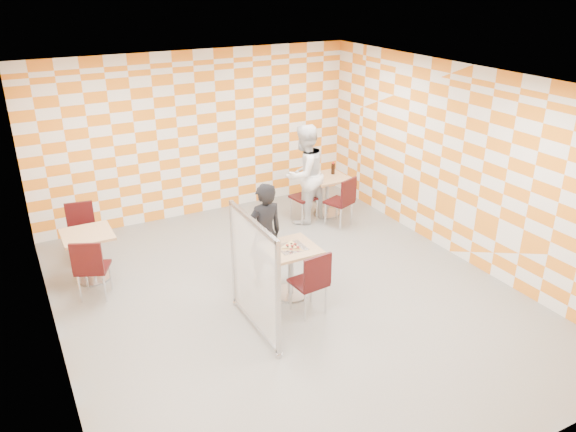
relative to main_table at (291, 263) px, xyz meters
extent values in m
plane|color=gray|center=(-0.06, -0.05, -0.51)|extent=(7.00, 7.00, 0.00)
plane|color=white|center=(-0.06, -0.05, 2.49)|extent=(7.00, 7.00, 0.00)
plane|color=white|center=(-0.06, 3.45, 0.99)|extent=(6.00, 0.00, 6.00)
plane|color=white|center=(-3.06, -0.05, 0.99)|extent=(0.00, 7.00, 7.00)
plane|color=white|center=(2.94, -0.05, 0.99)|extent=(0.00, 7.00, 7.00)
cube|color=tan|center=(0.00, 0.00, 0.22)|extent=(0.70, 0.70, 0.04)
cylinder|color=#A5A5AA|center=(0.00, 0.00, -0.14)|extent=(0.08, 0.08, 0.70)
cylinder|color=#A5A5AA|center=(0.00, 0.00, -0.49)|extent=(0.50, 0.50, 0.03)
cube|color=tan|center=(1.96, 2.23, 0.22)|extent=(0.70, 0.70, 0.04)
cylinder|color=#A5A5AA|center=(1.96, 2.23, -0.14)|extent=(0.08, 0.08, 0.70)
cylinder|color=#A5A5AA|center=(1.96, 2.23, -0.49)|extent=(0.50, 0.50, 0.03)
cube|color=tan|center=(-2.40, 1.77, 0.22)|extent=(0.70, 0.70, 0.04)
cylinder|color=#A5A5AA|center=(-2.40, 1.77, -0.14)|extent=(0.08, 0.08, 0.70)
cylinder|color=#A5A5AA|center=(-2.40, 1.77, -0.49)|extent=(0.50, 0.50, 0.03)
cube|color=#370B0C|center=(0.00, -0.49, -0.06)|extent=(0.46, 0.46, 0.04)
cube|color=#370B0C|center=(0.02, -0.69, 0.19)|extent=(0.42, 0.08, 0.45)
cylinder|color=silver|center=(0.15, -0.31, -0.29)|extent=(0.03, 0.03, 0.43)
cylinder|color=silver|center=(-0.19, -0.34, -0.29)|extent=(0.03, 0.03, 0.43)
cylinder|color=silver|center=(0.18, -0.65, -0.29)|extent=(0.03, 0.03, 0.43)
cylinder|color=silver|center=(-0.16, -0.68, -0.29)|extent=(0.03, 0.03, 0.43)
cube|color=#370B0C|center=(1.88, 1.70, -0.06)|extent=(0.54, 0.54, 0.04)
cube|color=#370B0C|center=(1.96, 1.51, 0.19)|extent=(0.41, 0.19, 0.45)
cylinder|color=silver|center=(1.98, 1.92, -0.29)|extent=(0.03, 0.03, 0.43)
cylinder|color=silver|center=(1.66, 1.80, -0.29)|extent=(0.03, 0.03, 0.43)
cylinder|color=silver|center=(2.10, 1.60, -0.29)|extent=(0.03, 0.03, 0.43)
cylinder|color=silver|center=(1.79, 1.48, -0.29)|extent=(0.03, 0.03, 0.43)
cube|color=#370B0C|center=(1.44, 2.19, -0.06)|extent=(0.48, 0.48, 0.04)
cube|color=#370B0C|center=(1.64, 2.22, 0.19)|extent=(0.10, 0.42, 0.45)
cylinder|color=silver|center=(1.25, 2.33, -0.29)|extent=(0.03, 0.03, 0.43)
cylinder|color=silver|center=(1.30, 1.99, -0.29)|extent=(0.03, 0.03, 0.43)
cylinder|color=silver|center=(1.59, 2.38, -0.29)|extent=(0.03, 0.03, 0.43)
cylinder|color=silver|center=(1.64, 2.05, -0.29)|extent=(0.03, 0.03, 0.43)
cube|color=#370B0C|center=(-2.45, 1.25, -0.06)|extent=(0.56, 0.56, 0.04)
cube|color=#370B0C|center=(-2.53, 1.06, 0.19)|extent=(0.40, 0.21, 0.45)
cylinder|color=silver|center=(-2.22, 1.33, -0.29)|extent=(0.03, 0.03, 0.43)
cylinder|color=silver|center=(-2.53, 1.47, -0.29)|extent=(0.03, 0.03, 0.43)
cylinder|color=silver|center=(-2.36, 1.02, -0.29)|extent=(0.03, 0.03, 0.43)
cylinder|color=silver|center=(-2.67, 1.16, -0.29)|extent=(0.03, 0.03, 0.43)
cube|color=#370B0C|center=(-2.40, 2.42, -0.06)|extent=(0.48, 0.48, 0.04)
cube|color=#370B0C|center=(-2.36, 2.61, 0.19)|extent=(0.42, 0.10, 0.45)
cylinder|color=silver|center=(-2.59, 2.27, -0.29)|extent=(0.03, 0.03, 0.43)
cylinder|color=silver|center=(-2.25, 2.22, -0.29)|extent=(0.03, 0.03, 0.43)
cylinder|color=silver|center=(-2.54, 2.61, -0.29)|extent=(0.03, 0.03, 0.43)
cylinder|color=silver|center=(-2.20, 2.56, -0.29)|extent=(0.03, 0.03, 0.43)
cube|color=white|center=(-0.80, -0.54, 0.29)|extent=(0.02, 1.30, 1.40)
cube|color=#B2B2B7|center=(-0.80, -0.54, 1.01)|extent=(0.05, 1.30, 0.05)
cube|color=#B2B2B7|center=(-0.80, -0.54, -0.43)|extent=(0.05, 1.30, 0.05)
cube|color=#B2B2B7|center=(-0.80, -1.19, 0.29)|extent=(0.05, 0.05, 1.50)
cylinder|color=#B2B2B7|center=(-0.80, -1.19, -0.48)|extent=(0.08, 0.08, 0.05)
cube|color=#B2B2B7|center=(-0.80, 0.11, 0.29)|extent=(0.05, 0.05, 1.50)
cylinder|color=#B2B2B7|center=(-0.80, 0.11, -0.48)|extent=(0.08, 0.08, 0.05)
imported|color=black|center=(-0.18, 0.46, 0.27)|extent=(0.60, 0.42, 1.56)
imported|color=white|center=(1.43, 2.16, 0.39)|extent=(1.05, 0.93, 1.80)
cube|color=silver|center=(0.00, -0.02, 0.24)|extent=(0.38, 0.34, 0.01)
cone|color=tan|center=(0.00, -0.02, 0.26)|extent=(0.40, 0.40, 0.02)
cone|color=#F2D88C|center=(0.00, 0.00, 0.27)|extent=(0.33, 0.33, 0.01)
cylinder|color=maroon|center=(-0.06, -0.12, 0.28)|extent=(0.04, 0.04, 0.01)
cylinder|color=maroon|center=(0.05, -0.11, 0.28)|extent=(0.04, 0.04, 0.01)
cylinder|color=maroon|center=(0.00, -0.04, 0.28)|extent=(0.04, 0.04, 0.01)
cylinder|color=maroon|center=(-0.05, 0.01, 0.28)|extent=(0.04, 0.04, 0.01)
cylinder|color=maroon|center=(0.06, -0.01, 0.28)|extent=(0.04, 0.04, 0.01)
torus|color=black|center=(0.05, -0.05, 0.28)|extent=(0.03, 0.03, 0.01)
torus|color=black|center=(-0.02, -0.08, 0.28)|extent=(0.03, 0.03, 0.01)
torus|color=black|center=(0.02, 0.02, 0.28)|extent=(0.03, 0.03, 0.01)
torus|color=black|center=(-0.07, -0.04, 0.28)|extent=(0.03, 0.03, 0.01)
cylinder|color=white|center=(1.78, 2.28, 0.32)|extent=(0.06, 0.06, 0.16)
cylinder|color=red|center=(1.78, 2.28, 0.42)|extent=(0.04, 0.04, 0.04)
cylinder|color=black|center=(2.13, 2.31, 0.34)|extent=(0.07, 0.07, 0.20)
cylinder|color=red|center=(2.13, 2.31, 0.46)|extent=(0.03, 0.03, 0.03)
camera|label=1|loc=(-3.25, -6.06, 3.71)|focal=35.00mm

